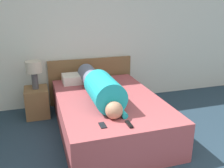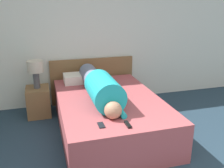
{
  "view_description": "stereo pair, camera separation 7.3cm",
  "coord_description": "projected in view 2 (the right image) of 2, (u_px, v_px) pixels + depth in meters",
  "views": [
    {
      "loc": [
        -1.04,
        -0.89,
        1.77
      ],
      "look_at": [
        -0.13,
        2.04,
        0.74
      ],
      "focal_mm": 40.0,
      "sensor_mm": 36.0,
      "label": 1
    },
    {
      "loc": [
        -0.97,
        -0.91,
        1.77
      ],
      "look_at": [
        -0.13,
        2.04,
        0.74
      ],
      "focal_mm": 40.0,
      "sensor_mm": 36.0,
      "label": 2
    }
  ],
  "objects": [
    {
      "name": "pillow_near_headboard",
      "position": [
        80.0,
        78.0,
        4.1
      ],
      "size": [
        0.53,
        0.33,
        0.14
      ],
      "color": "silver",
      "rests_on": "bed"
    },
    {
      "name": "headboard",
      "position": [
        93.0,
        80.0,
        4.49
      ],
      "size": [
        1.49,
        0.04,
        0.81
      ],
      "color": "brown",
      "rests_on": "ground_plane"
    },
    {
      "name": "cell_phone",
      "position": [
        101.0,
        125.0,
        2.68
      ],
      "size": [
        0.06,
        0.13,
        0.01
      ],
      "color": "black",
      "rests_on": "bed"
    },
    {
      "name": "wall_back",
      "position": [
        98.0,
        29.0,
        4.3
      ],
      "size": [
        6.23,
        0.06,
        2.6
      ],
      "color": "silver",
      "rests_on": "ground_plane"
    },
    {
      "name": "tv_remote",
      "position": [
        128.0,
        124.0,
        2.68
      ],
      "size": [
        0.04,
        0.15,
        0.02
      ],
      "color": "black",
      "rests_on": "bed"
    },
    {
      "name": "nightstand",
      "position": [
        39.0,
        101.0,
        4.01
      ],
      "size": [
        0.36,
        0.42,
        0.46
      ],
      "color": "brown",
      "rests_on": "ground_plane"
    },
    {
      "name": "person_lying",
      "position": [
        100.0,
        87.0,
        3.38
      ],
      "size": [
        0.39,
        1.66,
        0.39
      ],
      "color": "tan",
      "rests_on": "bed"
    },
    {
      "name": "table_lamp",
      "position": [
        35.0,
        69.0,
        3.84
      ],
      "size": [
        0.24,
        0.24,
        0.44
      ],
      "color": "#4C4C51",
      "rests_on": "nightstand"
    },
    {
      "name": "bed",
      "position": [
        109.0,
        114.0,
        3.53
      ],
      "size": [
        1.37,
        2.05,
        0.49
      ],
      "color": "#A84C51",
      "rests_on": "ground_plane"
    }
  ]
}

